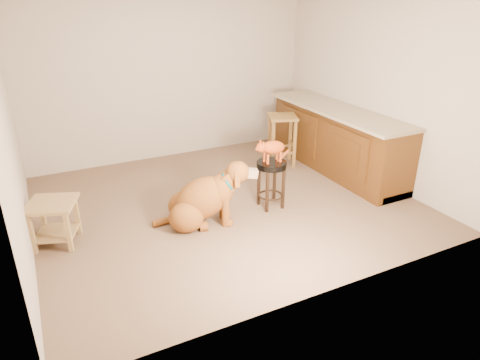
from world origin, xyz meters
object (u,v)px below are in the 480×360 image
wood_stool (282,139)px  golden_retriever (203,200)px  tabby_kitten (271,148)px  padded_stool (271,175)px  side_table (54,217)px

wood_stool → golden_retriever: bearing=-145.9°
golden_retriever → tabby_kitten: size_ratio=2.29×
wood_stool → golden_retriever: size_ratio=0.64×
padded_stool → tabby_kitten: 0.35m
side_table → tabby_kitten: tabby_kitten is taller
padded_stool → wood_stool: 1.49m
wood_stool → golden_retriever: wood_stool is taller
golden_retriever → side_table: bearing=-174.0°
wood_stool → tabby_kitten: bearing=-127.0°
wood_stool → golden_retriever: (-1.79, -1.21, -0.10)m
padded_stool → wood_stool: (0.88, 1.19, -0.02)m
padded_stool → wood_stool: bearing=53.4°
golden_retriever → tabby_kitten: (0.90, 0.02, 0.48)m
side_table → tabby_kitten: (2.45, -0.27, 0.45)m
wood_stool → tabby_kitten: 1.54m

